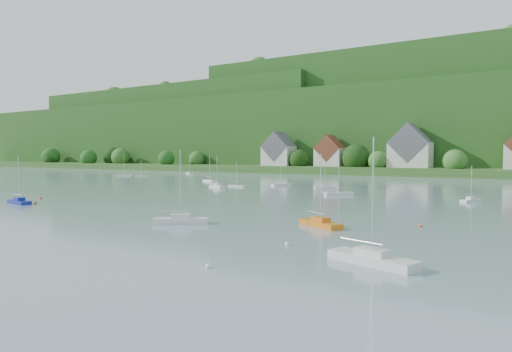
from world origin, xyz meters
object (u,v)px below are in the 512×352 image
Objects in this scene: near_sailboat_3 at (181,220)px; near_sailboat_4 at (372,258)px; near_sailboat_1 at (19,201)px; near_sailboat_5 at (321,223)px.

near_sailboat_4 is at bearing -49.07° from near_sailboat_3.
near_sailboat_1 is 0.92× the size of near_sailboat_3.
near_sailboat_4 is at bearing -23.72° from near_sailboat_5.
near_sailboat_4 is (63.26, -10.43, 0.04)m from near_sailboat_1.
near_sailboat_4 is at bearing 0.47° from near_sailboat_1.
near_sailboat_5 is (52.73, 4.10, 0.01)m from near_sailboat_1.
near_sailboat_3 is at bearing -179.07° from near_sailboat_4.
near_sailboat_1 is at bearing 144.12° from near_sailboat_3.
near_sailboat_1 is 52.89m from near_sailboat_5.
near_sailboat_1 is at bearing -145.22° from near_sailboat_5.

